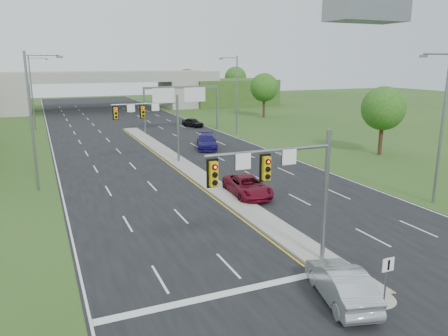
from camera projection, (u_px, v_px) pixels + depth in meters
ground at (322, 262)px, 22.85m from camera, size 240.00×240.00×0.00m
road at (155, 146)px, 54.11m from camera, size 24.00×160.00×0.02m
median at (185, 166)px, 43.37m from camera, size 2.00×54.00×0.16m
median_nose at (376, 297)px, 19.25m from camera, size 2.00×2.00×0.16m
lane_markings at (163, 156)px, 48.44m from camera, size 23.72×160.00×0.01m
signal_mast_near at (288, 180)px, 20.79m from camera, size 6.62×0.60×7.00m
signal_mast_far at (156, 118)px, 43.13m from camera, size 6.62×0.60×7.00m
keep_right_sign at (387, 273)px, 18.44m from camera, size 0.60×0.13×2.20m
sign_gantry at (181, 96)px, 64.28m from camera, size 11.58×0.44×6.67m
overpass at (102, 93)px, 93.46m from camera, size 80.00×14.00×8.10m
lightpole_l_mid at (33, 115)px, 34.19m from camera, size 2.85×0.25×11.00m
lightpole_l_far at (33, 90)px, 65.46m from camera, size 2.85×0.25×11.00m
lightpole_r_near at (441, 121)px, 30.93m from camera, size 2.85×0.25×11.00m
lightpole_r_far at (236, 91)px, 62.20m from camera, size 2.85×0.25×11.00m
tree_r_near at (383, 109)px, 47.87m from camera, size 4.80×4.80×7.60m
tree_r_mid at (264, 88)px, 80.58m from camera, size 5.20×5.20×8.12m
tree_back_c at (187, 80)px, 114.66m from camera, size 5.60×5.60×8.32m
tree_back_d at (235, 78)px, 119.92m from camera, size 6.00×6.00×8.85m
car_silver at (341, 283)px, 18.98m from camera, size 2.83×5.09×1.59m
car_far_a at (248, 186)px, 33.87m from camera, size 2.96×5.72×1.54m
car_far_b at (207, 142)px, 52.27m from camera, size 3.89×6.04×1.63m
car_far_c at (193, 122)px, 69.69m from camera, size 2.92×4.39×1.39m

